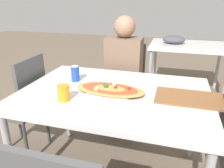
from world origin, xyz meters
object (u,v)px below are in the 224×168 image
object	(u,v)px
chair_far_seated	(126,82)
drink_glass	(63,93)
pizza_main	(110,90)
soda_can	(75,74)
dining_table	(114,100)
chair_side_left	(24,102)
person_seated	(124,67)

from	to	relation	value
chair_far_seated	drink_glass	size ratio (longest dim) A/B	8.82
pizza_main	soda_can	distance (m)	0.37
dining_table	drink_glass	bearing A→B (deg)	-140.46
dining_table	chair_side_left	distance (m)	0.88
dining_table	soda_can	size ratio (longest dim) A/B	10.84
dining_table	chair_far_seated	bearing A→B (deg)	96.59
pizza_main	chair_far_seated	bearing A→B (deg)	94.55
chair_side_left	pizza_main	size ratio (longest dim) A/B	1.80
pizza_main	chair_side_left	bearing A→B (deg)	173.36
chair_far_seated	soda_can	xyz separation A→B (m)	(-0.27, -0.69, 0.31)
chair_side_left	drink_glass	size ratio (longest dim) A/B	8.82
dining_table	chair_side_left	bearing A→B (deg)	174.91
soda_can	drink_glass	size ratio (longest dim) A/B	1.17
soda_can	person_seated	bearing A→B (deg)	64.97
person_seated	drink_glass	xyz separation A→B (m)	(-0.19, -0.93, 0.09)
chair_far_seated	chair_side_left	xyz separation A→B (m)	(-0.77, -0.74, 0.00)
pizza_main	dining_table	bearing A→B (deg)	36.24
chair_far_seated	drink_glass	distance (m)	1.11
dining_table	chair_far_seated	distance (m)	0.84
pizza_main	soda_can	bearing A→B (deg)	156.46
dining_table	person_seated	size ratio (longest dim) A/B	1.09
chair_side_left	soda_can	distance (m)	0.59
soda_can	pizza_main	bearing A→B (deg)	-23.54
dining_table	chair_side_left	xyz separation A→B (m)	(-0.86, 0.08, -0.18)
chair_far_seated	person_seated	distance (m)	0.24
dining_table	pizza_main	world-z (taller)	pizza_main
pizza_main	drink_glass	distance (m)	0.33
chair_side_left	drink_glass	xyz separation A→B (m)	(0.58, -0.31, 0.30)
chair_far_seated	person_seated	bearing A→B (deg)	90.00
person_seated	dining_table	bearing A→B (deg)	97.69
chair_far_seated	chair_side_left	size ratio (longest dim) A/B	1.00
dining_table	drink_glass	world-z (taller)	drink_glass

